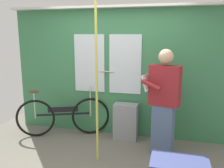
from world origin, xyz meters
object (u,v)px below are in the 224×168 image
bicycle_near_door (63,116)px  handrail_pole (97,86)px  trash_bin_by_wall (126,121)px  passenger_reading_newspaper (163,101)px

bicycle_near_door → handrail_pole: (0.94, -0.75, 0.81)m
trash_bin_by_wall → handrail_pole: bearing=-107.0°
passenger_reading_newspaper → bicycle_near_door: bearing=6.7°
passenger_reading_newspaper → trash_bin_by_wall: bearing=-17.5°
trash_bin_by_wall → handrail_pole: (-0.27, -0.89, 0.86)m
trash_bin_by_wall → bicycle_near_door: bearing=-173.4°
bicycle_near_door → handrail_pole: 1.45m
trash_bin_by_wall → passenger_reading_newspaper: bearing=-33.6°
bicycle_near_door → passenger_reading_newspaper: 2.00m
bicycle_near_door → passenger_reading_newspaper: bearing=-31.1°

